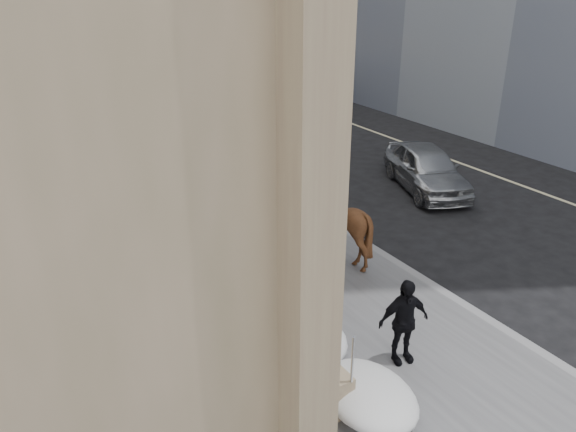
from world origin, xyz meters
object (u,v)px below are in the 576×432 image
(mounted_horse_left, at_px, (308,242))
(pedestrian, at_px, (403,321))
(car_grey, at_px, (320,91))
(car_silver, at_px, (426,168))
(mounted_horse_right, at_px, (329,219))

(mounted_horse_left, xyz_separation_m, pedestrian, (0.04, -3.35, -0.27))
(pedestrian, distance_m, car_grey, 23.63)
(pedestrian, bearing_deg, car_silver, 55.92)
(car_grey, bearing_deg, mounted_horse_right, 79.10)
(mounted_horse_left, height_order, mounted_horse_right, mounted_horse_left)
(car_grey, bearing_deg, pedestrian, 82.29)
(mounted_horse_right, bearing_deg, mounted_horse_left, 50.53)
(mounted_horse_right, height_order, car_silver, mounted_horse_right)
(pedestrian, distance_m, car_silver, 10.01)
(pedestrian, bearing_deg, mounted_horse_left, 102.65)
(mounted_horse_right, distance_m, car_grey, 19.47)
(mounted_horse_right, xyz_separation_m, car_silver, (6.05, 2.76, -0.49))
(mounted_horse_right, xyz_separation_m, pedestrian, (-1.15, -4.18, -0.26))
(mounted_horse_left, relative_size, car_grey, 0.61)
(mounted_horse_left, bearing_deg, pedestrian, 98.09)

